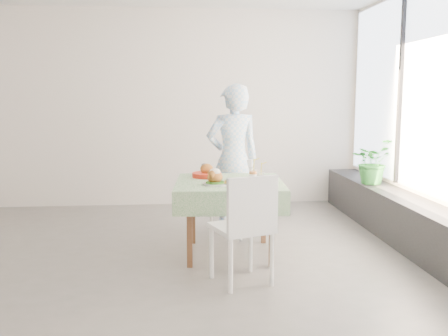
{
  "coord_description": "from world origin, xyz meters",
  "views": [
    {
      "loc": [
        0.39,
        -4.73,
        1.58
      ],
      "look_at": [
        0.83,
        0.14,
        0.87
      ],
      "focal_mm": 40.0,
      "sensor_mm": 36.0,
      "label": 1
    }
  ],
  "objects": [
    {
      "name": "floor",
      "position": [
        0.0,
        0.0,
        0.0
      ],
      "size": [
        6.0,
        6.0,
        0.0
      ],
      "primitive_type": "plane",
      "color": "#5A5755",
      "rests_on": "ground"
    },
    {
      "name": "wall_back",
      "position": [
        0.0,
        2.5,
        1.4
      ],
      "size": [
        6.0,
        0.02,
        2.8
      ],
      "primitive_type": "cube",
      "color": "silver",
      "rests_on": "ground"
    },
    {
      "name": "wall_front",
      "position": [
        0.0,
        -2.5,
        1.4
      ],
      "size": [
        6.0,
        0.02,
        2.8
      ],
      "primitive_type": "cube",
      "color": "silver",
      "rests_on": "ground"
    },
    {
      "name": "wall_right",
      "position": [
        3.0,
        0.0,
        1.4
      ],
      "size": [
        0.02,
        5.0,
        2.8
      ],
      "primitive_type": "cube",
      "color": "silver",
      "rests_on": "ground"
    },
    {
      "name": "window_pane",
      "position": [
        2.97,
        0.0,
        1.65
      ],
      "size": [
        0.01,
        4.8,
        2.18
      ],
      "primitive_type": "cube",
      "color": "#D1E0F9",
      "rests_on": "ground"
    },
    {
      "name": "window_ledge",
      "position": [
        2.8,
        0.0,
        0.25
      ],
      "size": [
        0.4,
        4.8,
        0.5
      ],
      "primitive_type": "cube",
      "color": "black",
      "rests_on": "ground"
    },
    {
      "name": "cafe_table",
      "position": [
        0.88,
        0.09,
        0.46
      ],
      "size": [
        1.11,
        1.11,
        0.74
      ],
      "color": "brown",
      "rests_on": "ground"
    },
    {
      "name": "chair_far",
      "position": [
        0.97,
        0.79,
        0.26
      ],
      "size": [
        0.53,
        0.53,
        0.85
      ],
      "color": "white",
      "rests_on": "ground"
    },
    {
      "name": "chair_near",
      "position": [
        0.91,
        -0.69,
        0.29
      ],
      "size": [
        0.57,
        0.57,
        0.94
      ],
      "color": "white",
      "rests_on": "ground"
    },
    {
      "name": "diner",
      "position": [
        1.0,
        0.9,
        0.86
      ],
      "size": [
        0.7,
        0.53,
        1.71
      ],
      "primitive_type": "imported",
      "rotation": [
        0.0,
        0.0,
        3.35
      ],
      "color": "#99CBF5",
      "rests_on": "ground"
    },
    {
      "name": "main_dish",
      "position": [
        0.74,
        -0.1,
        0.79
      ],
      "size": [
        0.31,
        0.31,
        0.16
      ],
      "color": "white",
      "rests_on": "cafe_table"
    },
    {
      "name": "juice_cup_orange",
      "position": [
        1.12,
        0.11,
        0.8
      ],
      "size": [
        0.09,
        0.09,
        0.26
      ],
      "color": "white",
      "rests_on": "cafe_table"
    },
    {
      "name": "juice_cup_lemonade",
      "position": [
        1.16,
        -0.07,
        0.8
      ],
      "size": [
        0.09,
        0.09,
        0.24
      ],
      "color": "white",
      "rests_on": "cafe_table"
    },
    {
      "name": "second_dish",
      "position": [
        0.67,
        0.37,
        0.78
      ],
      "size": [
        0.3,
        0.3,
        0.14
      ],
      "color": "red",
      "rests_on": "cafe_table"
    },
    {
      "name": "potted_plant",
      "position": [
        2.76,
        1.17,
        0.78
      ],
      "size": [
        0.67,
        0.65,
        0.56
      ],
      "primitive_type": "imported",
      "rotation": [
        0.0,
        0.0,
        0.64
      ],
      "color": "#297B34",
      "rests_on": "window_ledge"
    }
  ]
}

